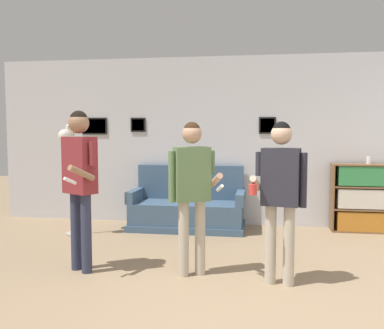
% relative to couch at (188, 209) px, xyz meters
% --- Properties ---
extents(ground_plane, '(20.00, 20.00, 0.00)m').
position_rel_couch_xyz_m(ground_plane, '(0.67, -3.35, -0.31)').
color(ground_plane, '#937A5B').
extents(wall_back, '(7.87, 0.08, 2.70)m').
position_rel_couch_xyz_m(wall_back, '(0.66, 0.41, 1.04)').
color(wall_back, silver).
rests_on(wall_back, ground_plane).
extents(couch, '(1.76, 0.80, 0.96)m').
position_rel_couch_xyz_m(couch, '(0.00, 0.00, 0.00)').
color(couch, '#3D5670').
rests_on(couch, ground_plane).
extents(bookshelf, '(0.85, 0.30, 1.02)m').
position_rel_couch_xyz_m(bookshelf, '(2.60, 0.19, 0.20)').
color(bookshelf, brown).
rests_on(bookshelf, ground_plane).
extents(floor_lamp, '(0.40, 0.43, 1.74)m').
position_rel_couch_xyz_m(floor_lamp, '(-1.56, -0.67, 1.05)').
color(floor_lamp, '#ADA89E').
rests_on(floor_lamp, ground_plane).
extents(person_player_foreground_left, '(0.45, 0.60, 1.73)m').
position_rel_couch_xyz_m(person_player_foreground_left, '(-0.80, -2.20, 0.76)').
color(person_player_foreground_left, '#2D334C').
rests_on(person_player_foreground_left, ground_plane).
extents(person_player_foreground_center, '(0.58, 0.39, 1.61)m').
position_rel_couch_xyz_m(person_player_foreground_center, '(0.41, -2.14, 0.67)').
color(person_player_foreground_center, '#B7AD99').
rests_on(person_player_foreground_center, ground_plane).
extents(person_watcher_holding_cup, '(0.55, 0.39, 1.61)m').
position_rel_couch_xyz_m(person_watcher_holding_cup, '(1.30, -2.28, 0.67)').
color(person_watcher_holding_cup, '#B7AD99').
rests_on(person_watcher_holding_cup, ground_plane).
extents(drinking_cup, '(0.07, 0.07, 0.11)m').
position_rel_couch_xyz_m(drinking_cup, '(2.71, 0.19, 0.77)').
color(drinking_cup, white).
rests_on(drinking_cup, bookshelf).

